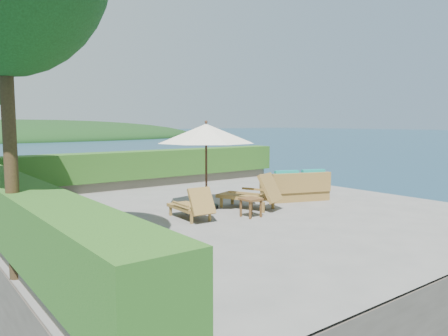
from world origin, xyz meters
TOP-DOWN VIEW (x-y plane):
  - ground at (0.00, 0.00)m, footprint 12.00×12.00m
  - foundation at (0.00, 0.00)m, footprint 12.00×12.00m
  - ocean at (0.00, 0.00)m, footprint 600.00×600.00m
  - offshore_island at (25.00, 140.00)m, footprint 126.00×57.60m
  - planter_wall_far at (0.00, 5.60)m, footprint 12.00×0.60m
  - planter_wall_left at (-5.60, 0.00)m, footprint 0.60×12.00m
  - hedge_far at (0.00, 5.60)m, footprint 12.40×0.90m
  - hedge_left at (-5.60, 0.00)m, footprint 0.90×12.40m
  - patio_umbrella at (-0.38, 0.73)m, footprint 3.32×3.32m
  - lounge_left at (-1.45, -0.19)m, footprint 0.72×1.51m
  - lounge_right at (0.62, -0.09)m, footprint 1.33×1.92m
  - side_table at (-0.11, -0.88)m, footprint 0.47×0.47m
  - wicker_loveseat at (2.64, 0.18)m, footprint 2.19×1.61m

SIDE VIEW (x-z plane):
  - offshore_island at x=25.00m, z-range -9.30..3.30m
  - ocean at x=0.00m, z-range -3.00..-3.00m
  - foundation at x=0.00m, z-range -3.05..-0.05m
  - ground at x=0.00m, z-range 0.00..0.00m
  - planter_wall_far at x=0.00m, z-range 0.00..0.36m
  - planter_wall_left at x=-5.60m, z-range 0.00..0.36m
  - lounge_left at x=-1.45m, z-range -0.07..0.78m
  - wicker_loveseat at x=2.64m, z-range -0.11..0.86m
  - side_table at x=-0.11m, z-range 0.16..0.65m
  - lounge_right at x=0.62m, z-range -0.08..0.94m
  - hedge_far at x=0.00m, z-range 0.35..1.35m
  - hedge_left at x=-5.60m, z-range 0.35..1.35m
  - patio_umbrella at x=-0.38m, z-range 0.85..3.33m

